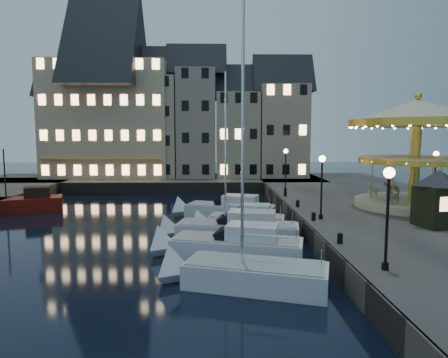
{
  "coord_description": "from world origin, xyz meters",
  "views": [
    {
      "loc": [
        0.37,
        -24.53,
        6.67
      ],
      "look_at": [
        1.0,
        8.0,
        3.2
      ],
      "focal_mm": 32.0,
      "sensor_mm": 36.0,
      "label": 1
    }
  ],
  "objects_px": {
    "streetlamp_b": "(322,178)",
    "streetlamp_d": "(435,169)",
    "motorboat_d": "(241,222)",
    "bollard_a": "(340,238)",
    "motorboat_e": "(225,210)",
    "motorboat_c": "(231,230)",
    "bollard_c": "(298,203)",
    "motorboat_a": "(243,275)",
    "bollard_b": "(314,216)",
    "red_fishing_boat": "(21,205)",
    "motorboat_b": "(229,247)",
    "streetlamp_a": "(388,204)",
    "bollard_d": "(285,193)",
    "carousel": "(417,132)",
    "streetlamp_c": "(286,164)",
    "ticket_kiosk": "(438,189)"
  },
  "relations": [
    {
      "from": "motorboat_e",
      "to": "motorboat_c",
      "type": "bearing_deg",
      "value": -88.21
    },
    {
      "from": "bollard_b",
      "to": "bollard_c",
      "type": "distance_m",
      "value": 5.0
    },
    {
      "from": "motorboat_c",
      "to": "motorboat_d",
      "type": "relative_size",
      "value": 1.84
    },
    {
      "from": "streetlamp_c",
      "to": "bollard_c",
      "type": "distance_m",
      "value": 9.34
    },
    {
      "from": "bollard_b",
      "to": "red_fishing_boat",
      "type": "bearing_deg",
      "value": 156.82
    },
    {
      "from": "bollard_a",
      "to": "red_fishing_boat",
      "type": "relative_size",
      "value": 0.08
    },
    {
      "from": "streetlamp_c",
      "to": "carousel",
      "type": "height_order",
      "value": "carousel"
    },
    {
      "from": "bollard_a",
      "to": "motorboat_e",
      "type": "height_order",
      "value": "motorboat_e"
    },
    {
      "from": "streetlamp_b",
      "to": "bollard_d",
      "type": "distance_m",
      "value": 10.3
    },
    {
      "from": "bollard_c",
      "to": "motorboat_a",
      "type": "relative_size",
      "value": 0.05
    },
    {
      "from": "streetlamp_a",
      "to": "motorboat_a",
      "type": "bearing_deg",
      "value": 163.81
    },
    {
      "from": "streetlamp_d",
      "to": "motorboat_e",
      "type": "xyz_separation_m",
      "value": [
        -17.4,
        -0.26,
        -3.37
      ]
    },
    {
      "from": "motorboat_e",
      "to": "streetlamp_b",
      "type": "bearing_deg",
      "value": -47.85
    },
    {
      "from": "bollard_a",
      "to": "motorboat_c",
      "type": "height_order",
      "value": "motorboat_c"
    },
    {
      "from": "bollard_d",
      "to": "motorboat_e",
      "type": "relative_size",
      "value": 0.07
    },
    {
      "from": "motorboat_c",
      "to": "motorboat_e",
      "type": "xyz_separation_m",
      "value": [
        -0.22,
        7.07,
        -0.04
      ]
    },
    {
      "from": "streetlamp_d",
      "to": "motorboat_a",
      "type": "xyz_separation_m",
      "value": [
        -16.95,
        -15.36,
        -3.48
      ]
    },
    {
      "from": "motorboat_a",
      "to": "motorboat_d",
      "type": "height_order",
      "value": "motorboat_a"
    },
    {
      "from": "carousel",
      "to": "bollard_d",
      "type": "bearing_deg",
      "value": 147.13
    },
    {
      "from": "streetlamp_d",
      "to": "motorboat_c",
      "type": "bearing_deg",
      "value": -156.87
    },
    {
      "from": "streetlamp_a",
      "to": "bollard_d",
      "type": "height_order",
      "value": "streetlamp_a"
    },
    {
      "from": "streetlamp_c",
      "to": "bollard_d",
      "type": "xyz_separation_m",
      "value": [
        -0.6,
        -3.5,
        -2.41
      ]
    },
    {
      "from": "motorboat_c",
      "to": "red_fishing_boat",
      "type": "bearing_deg",
      "value": 151.48
    },
    {
      "from": "bollard_a",
      "to": "motorboat_e",
      "type": "relative_size",
      "value": 0.07
    },
    {
      "from": "motorboat_e",
      "to": "motorboat_b",
      "type": "bearing_deg",
      "value": -90.09
    },
    {
      "from": "motorboat_a",
      "to": "streetlamp_c",
      "type": "bearing_deg",
      "value": 75.5
    },
    {
      "from": "streetlamp_a",
      "to": "motorboat_b",
      "type": "bearing_deg",
      "value": 136.16
    },
    {
      "from": "motorboat_d",
      "to": "ticket_kiosk",
      "type": "height_order",
      "value": "ticket_kiosk"
    },
    {
      "from": "motorboat_b",
      "to": "motorboat_e",
      "type": "distance_m",
      "value": 10.86
    },
    {
      "from": "bollard_d",
      "to": "red_fishing_boat",
      "type": "height_order",
      "value": "red_fishing_boat"
    },
    {
      "from": "bollard_c",
      "to": "carousel",
      "type": "bearing_deg",
      "value": -1.28
    },
    {
      "from": "streetlamp_b",
      "to": "streetlamp_d",
      "type": "distance_m",
      "value": 13.29
    },
    {
      "from": "streetlamp_b",
      "to": "ticket_kiosk",
      "type": "relative_size",
      "value": 1.08
    },
    {
      "from": "streetlamp_b",
      "to": "carousel",
      "type": "height_order",
      "value": "carousel"
    },
    {
      "from": "streetlamp_b",
      "to": "motorboat_e",
      "type": "height_order",
      "value": "streetlamp_b"
    },
    {
      "from": "streetlamp_b",
      "to": "bollard_b",
      "type": "xyz_separation_m",
      "value": [
        -0.6,
        -0.5,
        -2.41
      ]
    },
    {
      "from": "bollard_a",
      "to": "carousel",
      "type": "height_order",
      "value": "carousel"
    },
    {
      "from": "streetlamp_a",
      "to": "streetlamp_c",
      "type": "distance_m",
      "value": 23.5
    },
    {
      "from": "streetlamp_b",
      "to": "bollard_a",
      "type": "distance_m",
      "value": 6.5
    },
    {
      "from": "carousel",
      "to": "bollard_a",
      "type": "bearing_deg",
      "value": -130.56
    },
    {
      "from": "streetlamp_d",
      "to": "motorboat_d",
      "type": "height_order",
      "value": "streetlamp_d"
    },
    {
      "from": "motorboat_e",
      "to": "motorboat_d",
      "type": "bearing_deg",
      "value": -77.86
    },
    {
      "from": "motorboat_a",
      "to": "motorboat_c",
      "type": "relative_size",
      "value": 1.04
    },
    {
      "from": "streetlamp_a",
      "to": "bollard_b",
      "type": "relative_size",
      "value": 7.32
    },
    {
      "from": "bollard_a",
      "to": "bollard_c",
      "type": "xyz_separation_m",
      "value": [
        0.0,
        10.5,
        0.0
      ]
    },
    {
      "from": "bollard_c",
      "to": "motorboat_a",
      "type": "bearing_deg",
      "value": -111.45
    },
    {
      "from": "carousel",
      "to": "motorboat_b",
      "type": "bearing_deg",
      "value": -149.54
    },
    {
      "from": "ticket_kiosk",
      "to": "streetlamp_d",
      "type": "bearing_deg",
      "value": 62.03
    },
    {
      "from": "streetlamp_a",
      "to": "carousel",
      "type": "distance_m",
      "value": 16.76
    },
    {
      "from": "bollard_d",
      "to": "carousel",
      "type": "xyz_separation_m",
      "value": [
        8.82,
        -5.7,
        5.37
      ]
    }
  ]
}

